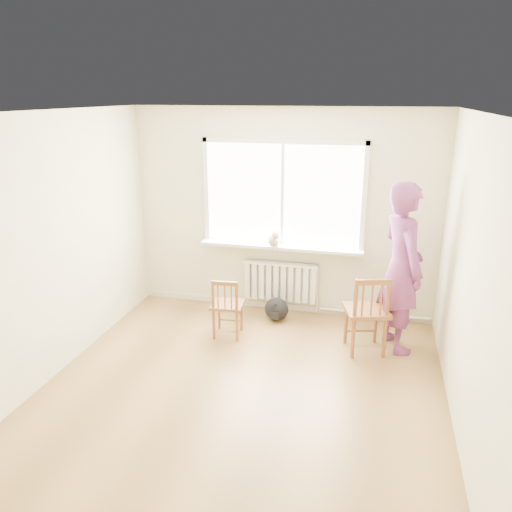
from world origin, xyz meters
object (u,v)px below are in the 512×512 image
Objects in this scene: backpack at (277,309)px; person at (402,268)px; cat at (274,239)px; chair_right at (367,314)px; chair_left at (227,307)px.

person is at bearing -13.09° from backpack.
cat is 1.15× the size of backpack.
cat is at bearing -49.13° from chair_right.
backpack is at bearing -87.36° from cat.
person is 5.45× the size of cat.
chair_left is 2.43× the size of backpack.
person is at bearing -38.70° from cat.
chair_left is at bearing -137.48° from cat.
chair_right is 3.03× the size of backpack.
chair_left is 0.80× the size of chair_right.
cat is at bearing 112.24° from backpack.
chair_left is at bearing 73.21° from person.
cat is 0.92m from backpack.
chair_right is at bearing -51.99° from cat.
chair_right is 0.49× the size of person.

